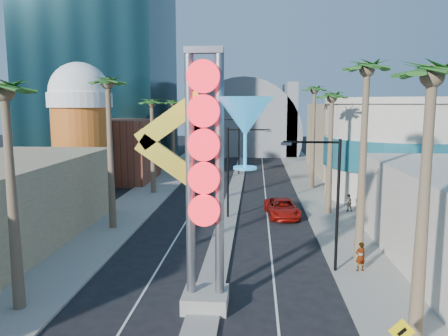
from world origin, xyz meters
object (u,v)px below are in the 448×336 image
at_px(red_pickup, 282,208).
at_px(pedestrian_a, 360,257).
at_px(pedestrian_b, 348,203).
at_px(neon_sign, 222,161).

xyz_separation_m(red_pickup, pedestrian_a, (3.86, -12.92, 0.25)).
xyz_separation_m(pedestrian_a, pedestrian_b, (2.31, 14.80, -0.08)).
relative_size(red_pickup, pedestrian_b, 3.54).
height_order(neon_sign, red_pickup, neon_sign).
bearing_deg(neon_sign, red_pickup, 77.57).
distance_m(red_pickup, pedestrian_a, 13.49).
relative_size(neon_sign, pedestrian_b, 7.89).
xyz_separation_m(neon_sign, red_pickup, (3.97, 18.00, -6.52)).
relative_size(neon_sign, pedestrian_a, 7.14).
xyz_separation_m(neon_sign, pedestrian_a, (7.83, 5.07, -6.28)).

